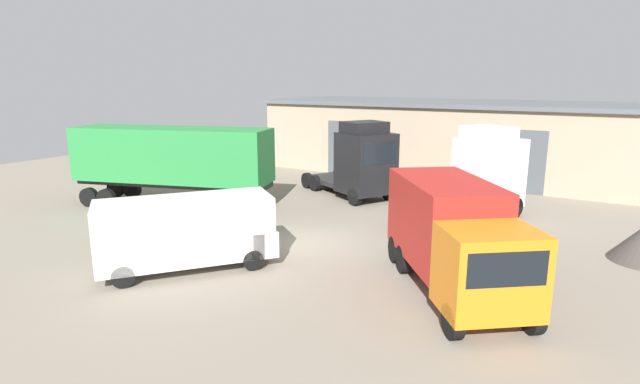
# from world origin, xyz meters

# --- Properties ---
(ground_plane) EXTENTS (60.00, 60.00, 0.00)m
(ground_plane) POSITION_xyz_m (0.00, 0.00, 0.00)
(ground_plane) COLOR gray
(warehouse_building) EXTENTS (24.81, 9.38, 4.88)m
(warehouse_building) POSITION_xyz_m (0.00, 18.43, 2.45)
(warehouse_building) COLOR tan
(warehouse_building) RESTS_ON ground_plane
(tractor_unit_white) EXTENTS (4.82, 6.50, 4.25)m
(tractor_unit_white) POSITION_xyz_m (4.96, 7.85, 2.01)
(tractor_unit_white) COLOR silver
(tractor_unit_white) RESTS_ON ground_plane
(container_trailer_green) EXTENTS (10.27, 5.46, 4.00)m
(container_trailer_green) POSITION_xyz_m (-8.90, 1.72, 2.55)
(container_trailer_green) COLOR #28843D
(container_trailer_green) RESTS_ON ground_plane
(box_truck_orange) EXTENTS (5.89, 6.58, 3.29)m
(box_truck_orange) POSITION_xyz_m (6.33, -1.23, 1.83)
(box_truck_orange) COLOR orange
(box_truck_orange) RESTS_ON ground_plane
(tractor_unit_black) EXTENTS (6.47, 4.99, 4.19)m
(tractor_unit_black) POSITION_xyz_m (-1.41, 8.06, 1.98)
(tractor_unit_black) COLOR black
(tractor_unit_black) RESTS_ON ground_plane
(delivery_van_white) EXTENTS (5.15, 5.82, 2.47)m
(delivery_van_white) POSITION_xyz_m (-1.76, -4.07, 1.35)
(delivery_van_white) COLOR silver
(delivery_van_white) RESTS_ON ground_plane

